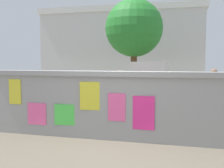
# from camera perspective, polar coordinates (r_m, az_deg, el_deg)

# --- Properties ---
(ground) EXTENTS (60.00, 60.00, 0.00)m
(ground) POSITION_cam_1_polar(r_m,az_deg,el_deg) (14.40, 8.35, -2.72)
(ground) COLOR #6B6051
(poster_wall) EXTENTS (6.47, 0.42, 1.63)m
(poster_wall) POSITION_cam_1_polar(r_m,az_deg,el_deg) (6.46, 0.77, -4.34)
(poster_wall) COLOR #989898
(poster_wall) RESTS_ON ground
(auto_rickshaw_truck) EXTENTS (3.65, 1.62, 1.85)m
(auto_rickshaw_truck) POSITION_cam_1_polar(r_m,az_deg,el_deg) (10.13, 2.46, -0.69)
(auto_rickshaw_truck) COLOR black
(auto_rickshaw_truck) RESTS_ON ground
(motorcycle) EXTENTS (1.90, 0.56, 0.87)m
(motorcycle) POSITION_cam_1_polar(r_m,az_deg,el_deg) (7.67, 19.95, -6.02)
(motorcycle) COLOR black
(motorcycle) RESTS_ON ground
(bicycle_near) EXTENTS (1.67, 0.56, 0.95)m
(bicycle_near) POSITION_cam_1_polar(r_m,az_deg,el_deg) (11.19, 19.30, -3.20)
(bicycle_near) COLOR black
(bicycle_near) RESTS_ON ground
(person_walking) EXTENTS (0.46, 0.46, 1.62)m
(person_walking) POSITION_cam_1_polar(r_m,az_deg,el_deg) (9.70, 20.54, -0.72)
(person_walking) COLOR #BF6626
(person_walking) RESTS_ON ground
(person_bystander) EXTENTS (0.46, 0.46, 1.62)m
(person_bystander) POSITION_cam_1_polar(r_m,az_deg,el_deg) (7.44, 1.63, -1.99)
(person_bystander) COLOR purple
(person_bystander) RESTS_ON ground
(tree_roadside) EXTENTS (3.48, 3.48, 5.61)m
(tree_roadside) POSITION_cam_1_polar(r_m,az_deg,el_deg) (16.74, 4.65, 11.57)
(tree_roadside) COLOR brown
(tree_roadside) RESTS_ON ground
(building_background) EXTENTS (14.13, 4.40, 6.44)m
(building_background) POSITION_cam_1_polar(r_m,az_deg,el_deg) (24.38, 2.12, 8.00)
(building_background) COLOR silver
(building_background) RESTS_ON ground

